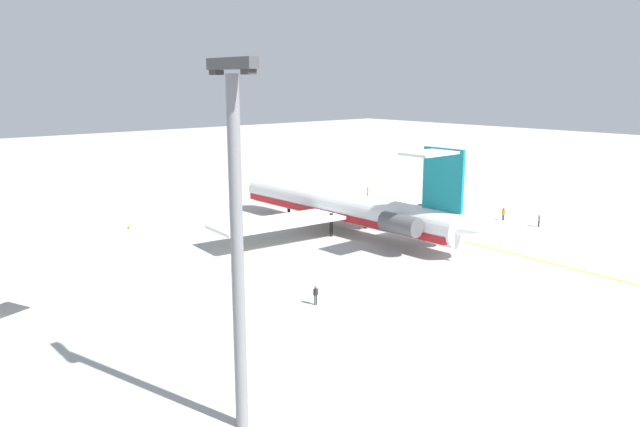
# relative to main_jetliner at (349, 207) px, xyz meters

# --- Properties ---
(ground) EXTENTS (356.03, 356.03, 0.00)m
(ground) POSITION_rel_main_jetliner_xyz_m (1.90, -9.36, -3.39)
(ground) COLOR #ADADA8
(main_jetliner) EXTENTS (42.59, 37.94, 12.43)m
(main_jetliner) POSITION_rel_main_jetliner_xyz_m (0.00, 0.00, 0.00)
(main_jetliner) COLOR white
(main_jetliner) RESTS_ON ground
(ground_crew_near_nose) EXTENTS (0.40, 0.28, 1.76)m
(ground_crew_near_nose) POSITION_rel_main_jetliner_xyz_m (-15.11, -21.95, -2.27)
(ground_crew_near_nose) COLOR black
(ground_crew_near_nose) RESTS_ON ground
(ground_crew_near_tail) EXTENTS (0.32, 0.35, 1.75)m
(ground_crew_near_tail) POSITION_rel_main_jetliner_xyz_m (16.01, -19.92, -2.28)
(ground_crew_near_tail) COLOR black
(ground_crew_near_tail) RESTS_ON ground
(ground_crew_portside) EXTENTS (0.46, 0.29, 1.82)m
(ground_crew_portside) POSITION_rel_main_jetliner_xyz_m (-9.58, -21.83, -2.24)
(ground_crew_portside) COLOR black
(ground_crew_portside) RESTS_ON ground
(ground_crew_starboard) EXTENTS (0.29, 0.44, 1.79)m
(ground_crew_starboard) POSITION_rel_main_jetliner_xyz_m (-17.65, 20.98, -2.26)
(ground_crew_starboard) COLOR black
(ground_crew_starboard) RESTS_ON ground
(safety_cone_nose) EXTENTS (0.40, 0.40, 0.55)m
(safety_cone_nose) POSITION_rel_main_jetliner_xyz_m (21.05, 21.37, -3.11)
(safety_cone_nose) COLOR #EA590F
(safety_cone_nose) RESTS_ON ground
(taxiway_centreline) EXTENTS (92.28, 4.97, 0.01)m
(taxiway_centreline) POSITION_rel_main_jetliner_xyz_m (1.20, -8.33, -3.39)
(taxiway_centreline) COLOR gold
(taxiway_centreline) RESTS_ON ground
(light_mast) EXTENTS (4.00, 0.70, 20.85)m
(light_mast) POSITION_rel_main_jetliner_xyz_m (-29.75, 37.04, 8.22)
(light_mast) COLOR slate
(light_mast) RESTS_ON ground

